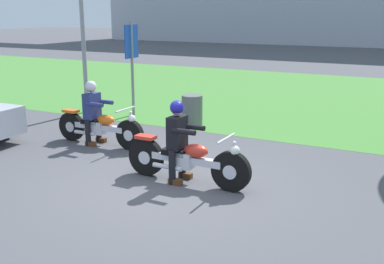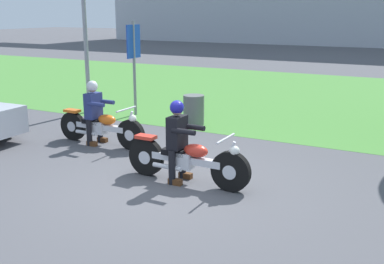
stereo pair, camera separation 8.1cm
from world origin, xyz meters
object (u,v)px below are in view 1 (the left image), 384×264
rider_lead (178,135)px  rider_follow (93,108)px  motorcycle_follow (100,127)px  motorcycle_lead (187,160)px  sign_banner (132,54)px  trash_can (192,110)px

rider_lead → rider_follow: bearing=157.5°
rider_lead → motorcycle_follow: rider_lead is taller
rider_lead → motorcycle_follow: (-2.61, 1.18, -0.43)m
motorcycle_lead → sign_banner: size_ratio=0.89×
rider_lead → rider_follow: (-2.78, 1.18, -0.01)m
motorcycle_follow → trash_can: size_ratio=2.93×
rider_lead → sign_banner: size_ratio=0.55×
rider_follow → trash_can: rider_follow is taller
rider_follow → sign_banner: sign_banner is taller
motorcycle_follow → motorcycle_lead: bearing=-22.5°
trash_can → sign_banner: bearing=172.4°
motorcycle_follow → sign_banner: 3.35m
rider_follow → motorcycle_follow: bearing=-0.8°
rider_lead → trash_can: size_ratio=1.84×
rider_follow → trash_can: (1.09, 2.61, -0.44)m
trash_can → sign_banner: 2.42m
motorcycle_lead → sign_banner: sign_banner is taller
motorcycle_lead → rider_follow: bearing=158.6°
rider_lead → trash_can: rider_lead is taller
sign_banner → rider_lead: bearing=-47.7°
sign_banner → rider_follow: bearing=-72.3°
rider_lead → sign_banner: 5.56m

